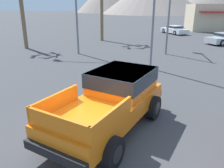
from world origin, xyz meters
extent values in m
plane|color=#424244|center=(0.00, 0.00, 0.00)|extent=(320.00, 320.00, 0.00)
cube|color=orange|center=(0.13, 0.29, 0.78)|extent=(3.66, 5.17, 0.58)
cube|color=orange|center=(0.50, 1.17, 1.45)|extent=(2.48, 2.64, 0.76)
cube|color=#1E2833|center=(0.50, 1.17, 1.58)|extent=(2.53, 2.70, 0.49)
cube|color=orange|center=(-1.26, -0.58, 1.31)|extent=(0.82, 1.80, 0.48)
cube|color=orange|center=(0.48, -1.31, 1.31)|extent=(0.82, 1.80, 0.48)
cube|color=orange|center=(-0.74, -1.80, 1.31)|extent=(1.77, 0.80, 0.48)
cube|color=black|center=(1.08, 2.54, 0.61)|extent=(1.84, 0.89, 0.24)
cube|color=black|center=(-0.82, -1.97, 0.61)|extent=(1.84, 0.89, 0.24)
cylinder|color=black|center=(-0.23, 2.05, 0.43)|extent=(0.62, 0.91, 0.86)
cylinder|color=#232326|center=(-0.23, 2.05, 0.43)|extent=(0.49, 0.57, 0.47)
cylinder|color=black|center=(1.64, 1.26, 0.43)|extent=(0.62, 0.91, 0.86)
cylinder|color=#232326|center=(1.64, 1.26, 0.43)|extent=(0.49, 0.57, 0.47)
cylinder|color=black|center=(-1.38, -0.69, 0.43)|extent=(0.62, 0.91, 0.86)
cylinder|color=#232326|center=(-1.38, -0.69, 0.43)|extent=(0.49, 0.57, 0.47)
cylinder|color=black|center=(0.49, -1.47, 0.43)|extent=(0.62, 0.91, 0.86)
cylinder|color=#232326|center=(0.49, -1.47, 0.43)|extent=(0.49, 0.57, 0.47)
cylinder|color=black|center=(8.56, 18.99, 0.32)|extent=(0.67, 0.50, 0.64)
cylinder|color=#9E9EA3|center=(8.56, 18.99, 0.32)|extent=(0.42, 0.37, 0.35)
cylinder|color=black|center=(9.34, 17.54, 0.32)|extent=(0.67, 0.50, 0.64)
cylinder|color=#9E9EA3|center=(9.34, 17.54, 0.32)|extent=(0.42, 0.37, 0.35)
cube|color=white|center=(5.90, 27.54, 0.47)|extent=(3.69, 4.81, 0.60)
cube|color=white|center=(5.95, 27.44, 0.97)|extent=(2.27, 2.40, 0.40)
cube|color=#1E2833|center=(5.95, 27.44, 1.01)|extent=(2.32, 2.45, 0.24)
cylinder|color=black|center=(4.49, 28.37, 0.31)|extent=(0.49, 0.65, 0.62)
cylinder|color=#9E9EA3|center=(4.49, 28.37, 0.31)|extent=(0.37, 0.41, 0.34)
cylinder|color=black|center=(5.98, 29.17, 0.31)|extent=(0.49, 0.65, 0.62)
cylinder|color=#9E9EA3|center=(5.98, 29.17, 0.31)|extent=(0.37, 0.41, 0.34)
cylinder|color=black|center=(5.81, 25.91, 0.31)|extent=(0.49, 0.65, 0.62)
cylinder|color=#9E9EA3|center=(5.81, 25.91, 0.31)|extent=(0.37, 0.41, 0.34)
cylinder|color=black|center=(7.31, 26.71, 0.31)|extent=(0.49, 0.65, 0.62)
cylinder|color=#9E9EA3|center=(7.31, 26.71, 0.31)|extent=(0.37, 0.41, 0.34)
cylinder|color=slate|center=(3.26, 12.84, 2.84)|extent=(0.16, 0.16, 5.67)
cylinder|color=slate|center=(-4.17, 12.06, 3.07)|extent=(0.16, 0.16, 6.14)
cylinder|color=slate|center=(1.79, 8.01, 3.64)|extent=(0.14, 0.14, 7.29)
cylinder|color=brown|center=(-9.86, 13.93, 3.14)|extent=(0.36, 0.48, 6.28)
cylinder|color=brown|center=(-3.46, 19.95, 3.99)|extent=(0.36, 0.73, 7.98)
camera|label=1|loc=(1.07, -6.00, 3.90)|focal=35.00mm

